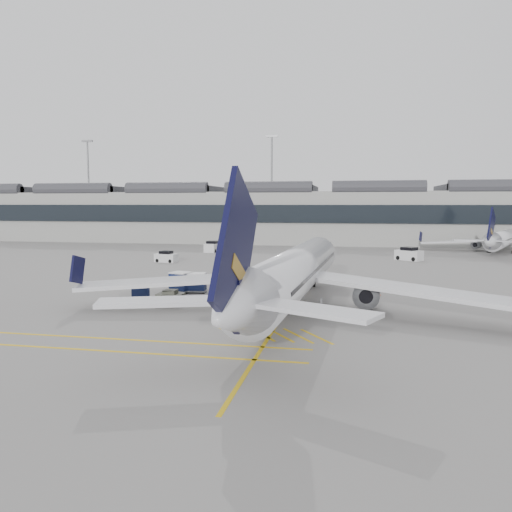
% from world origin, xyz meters
% --- Properties ---
extents(ground, '(220.00, 220.00, 0.00)m').
position_xyz_m(ground, '(0.00, 0.00, 0.00)').
color(ground, gray).
rests_on(ground, ground).
extents(terminal, '(200.00, 20.45, 12.40)m').
position_xyz_m(terminal, '(0.00, 71.93, 6.14)').
color(terminal, '#9E9E99').
rests_on(terminal, ground).
extents(light_masts, '(113.00, 0.60, 25.45)m').
position_xyz_m(light_masts, '(-1.67, 86.00, 14.49)').
color(light_masts, slate).
rests_on(light_masts, ground).
extents(apron_markings, '(0.25, 60.00, 0.01)m').
position_xyz_m(apron_markings, '(10.00, 10.00, 0.01)').
color(apron_markings, gold).
rests_on(apron_markings, ground).
extents(airliner_main, '(35.45, 38.82, 10.31)m').
position_xyz_m(airliner_main, '(10.62, 0.46, 3.03)').
color(airliner_main, silver).
rests_on(airliner_main, ground).
extents(airliner_far, '(25.70, 28.39, 8.06)m').
position_xyz_m(airliner_far, '(40.98, 54.74, 2.37)').
color(airliner_far, silver).
rests_on(airliner_far, ground).
extents(belt_loader, '(5.23, 2.36, 2.08)m').
position_xyz_m(belt_loader, '(8.07, 12.42, 0.61)').
color(belt_loader, silver).
rests_on(belt_loader, ground).
extents(baggage_cart_a, '(2.24, 2.00, 2.00)m').
position_xyz_m(baggage_cart_a, '(-1.01, 6.58, 1.07)').
color(baggage_cart_a, gray).
rests_on(baggage_cart_a, ground).
extents(baggage_cart_b, '(2.08, 1.90, 1.81)m').
position_xyz_m(baggage_cart_b, '(3.47, 7.50, 0.97)').
color(baggage_cart_b, gray).
rests_on(baggage_cart_b, ground).
extents(baggage_cart_c, '(1.94, 1.66, 1.89)m').
position_xyz_m(baggage_cart_c, '(0.52, 6.95, 1.01)').
color(baggage_cart_c, gray).
rests_on(baggage_cart_c, ground).
extents(baggage_cart_d, '(1.97, 1.79, 1.71)m').
position_xyz_m(baggage_cart_d, '(-3.19, 2.26, 0.92)').
color(baggage_cart_d, gray).
rests_on(baggage_cart_d, ground).
extents(ramp_agent_a, '(0.75, 0.83, 1.91)m').
position_xyz_m(ramp_agent_a, '(3.60, 9.15, 0.95)').
color(ramp_agent_a, orange).
rests_on(ramp_agent_a, ground).
extents(ramp_agent_b, '(0.92, 0.73, 1.88)m').
position_xyz_m(ramp_agent_b, '(2.73, 5.91, 0.94)').
color(ramp_agent_b, '#DE460B').
rests_on(ramp_agent_b, ground).
extents(pushback_tug, '(2.25, 1.41, 1.25)m').
position_xyz_m(pushback_tug, '(0.05, 1.05, 0.56)').
color(pushback_tug, '#4F5145').
rests_on(pushback_tug, ground).
extents(safety_cone_nose, '(0.37, 0.37, 0.51)m').
position_xyz_m(safety_cone_nose, '(11.64, 20.18, 0.26)').
color(safety_cone_nose, '#F24C0A').
rests_on(safety_cone_nose, ground).
extents(safety_cone_engine, '(0.41, 0.41, 0.57)m').
position_xyz_m(safety_cone_engine, '(17.66, 8.74, 0.28)').
color(safety_cone_engine, '#F24C0A').
rests_on(safety_cone_engine, ground).
extents(service_van_left, '(3.41, 2.09, 1.64)m').
position_xyz_m(service_van_left, '(-11.60, 30.17, 0.73)').
color(service_van_left, silver).
rests_on(service_van_left, ground).
extents(service_van_mid, '(2.36, 4.08, 2.00)m').
position_xyz_m(service_van_mid, '(-9.13, 46.46, 0.89)').
color(service_van_mid, silver).
rests_on(service_van_mid, ground).
extents(service_van_right, '(4.30, 3.92, 2.01)m').
position_xyz_m(service_van_right, '(23.62, 39.54, 0.90)').
color(service_van_right, silver).
rests_on(service_van_right, ground).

